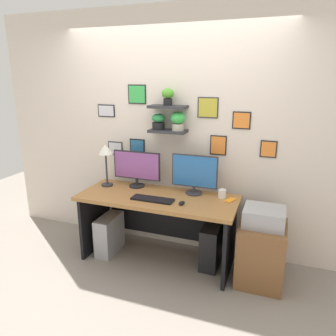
{
  "coord_description": "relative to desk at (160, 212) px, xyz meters",
  "views": [
    {
      "loc": [
        1.2,
        -2.94,
        1.97
      ],
      "look_at": [
        0.1,
        0.05,
        1.06
      ],
      "focal_mm": 34.28,
      "sensor_mm": 36.0,
      "label": 1
    }
  ],
  "objects": [
    {
      "name": "drawer_cabinet",
      "position": [
        1.09,
        -0.06,
        -0.24
      ],
      "size": [
        0.44,
        0.5,
        0.6
      ],
      "primitive_type": "cube",
      "color": "brown",
      "rests_on": "ground"
    },
    {
      "name": "ground_plane",
      "position": [
        0.0,
        -0.06,
        -0.54
      ],
      "size": [
        8.0,
        8.0,
        0.0
      ],
      "primitive_type": "plane",
      "color": "gray"
    },
    {
      "name": "desk",
      "position": [
        0.0,
        0.0,
        0.0
      ],
      "size": [
        1.68,
        0.68,
        0.75
      ],
      "color": "#9E6B38",
      "rests_on": "ground"
    },
    {
      "name": "computer_tower_right",
      "position": [
        0.58,
        0.04,
        -0.31
      ],
      "size": [
        0.18,
        0.4,
        0.46
      ],
      "primitive_type": "cube",
      "color": "black",
      "rests_on": "ground"
    },
    {
      "name": "computer_mouse",
      "position": [
        0.31,
        -0.18,
        0.22
      ],
      "size": [
        0.06,
        0.09,
        0.03
      ],
      "primitive_type": "ellipsoid",
      "color": "black",
      "rests_on": "desk"
    },
    {
      "name": "back_wall_assembly",
      "position": [
        0.0,
        0.38,
        0.82
      ],
      "size": [
        4.4,
        0.24,
        2.7
      ],
      "color": "beige",
      "rests_on": "ground"
    },
    {
      "name": "cell_phone",
      "position": [
        0.75,
        0.09,
        0.21
      ],
      "size": [
        0.11,
        0.16,
        0.01
      ],
      "primitive_type": "cube",
      "rotation": [
        0.0,
        0.0,
        -0.34
      ],
      "color": "orange",
      "rests_on": "desk"
    },
    {
      "name": "desk_lamp",
      "position": [
        -0.68,
        0.06,
        0.59
      ],
      "size": [
        0.17,
        0.17,
        0.49
      ],
      "color": "#2D2D33",
      "rests_on": "desk"
    },
    {
      "name": "monitor_right",
      "position": [
        0.34,
        0.16,
        0.43
      ],
      "size": [
        0.5,
        0.18,
        0.43
      ],
      "color": "#2D2D33",
      "rests_on": "desk"
    },
    {
      "name": "coffee_mug",
      "position": [
        0.65,
        0.14,
        0.25
      ],
      "size": [
        0.08,
        0.08,
        0.09
      ],
      "primitive_type": "cylinder",
      "color": "white",
      "rests_on": "desk"
    },
    {
      "name": "monitor_left",
      "position": [
        -0.34,
        0.16,
        0.43
      ],
      "size": [
        0.56,
        0.18,
        0.41
      ],
      "color": "black",
      "rests_on": "desk"
    },
    {
      "name": "computer_tower_left",
      "position": [
        -0.59,
        -0.1,
        -0.32
      ],
      "size": [
        0.18,
        0.4,
        0.44
      ],
      "primitive_type": "cube",
      "color": "#99999E",
      "rests_on": "ground"
    },
    {
      "name": "printer",
      "position": [
        1.09,
        -0.06,
        0.15
      ],
      "size": [
        0.38,
        0.34,
        0.17
      ],
      "primitive_type": "cube",
      "color": "#9E9EA3",
      "rests_on": "drawer_cabinet"
    },
    {
      "name": "keyboard",
      "position": [
        -0.01,
        -0.18,
        0.22
      ],
      "size": [
        0.44,
        0.14,
        0.02
      ],
      "primitive_type": "cube",
      "color": "black",
      "rests_on": "desk"
    }
  ]
}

